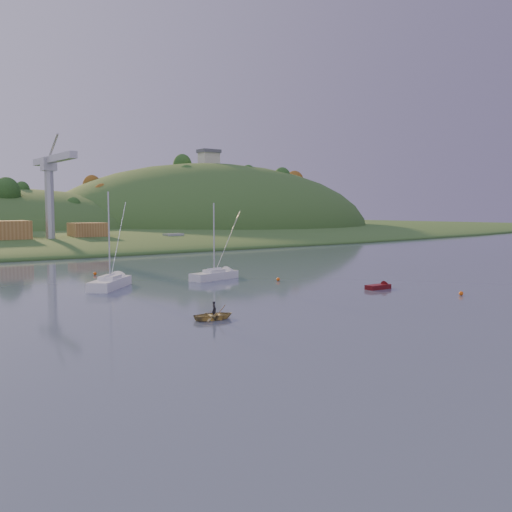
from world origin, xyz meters
TOP-DOWN VIEW (x-y plane):
  - ground at (0.00, 0.00)m, footprint 500.00×500.00m
  - hill_right at (95.00, 195.00)m, footprint 150.00×130.00m
  - hilltop_house at (95.00, 195.00)m, footprint 9.00×7.00m
  - wharf at (5.00, 122.00)m, footprint 42.00×16.00m
  - shed_west at (-8.00, 123.00)m, footprint 11.00×8.00m
  - shed_east at (13.00, 124.00)m, footprint 9.00×7.00m
  - dock_crane at (2.00, 118.39)m, footprint 3.20×28.00m
  - sailboat_near at (-13.46, 45.28)m, footprint 7.90×8.17m
  - sailboat_far at (1.92, 45.05)m, footprint 8.14×4.17m
  - canoe at (-13.96, 20.16)m, footprint 3.98×3.05m
  - paddler at (-13.96, 20.16)m, footprint 0.40×0.55m
  - red_tender at (13.86, 24.58)m, footprint 4.01×1.48m
  - work_vessel at (35.00, 118.00)m, footprint 13.04×5.92m
  - buoy_1 at (8.09, 38.25)m, footprint 0.50×0.50m
  - buoy_3 at (-9.65, 60.35)m, footprint 0.50×0.50m
  - buoy_4 at (16.67, 15.26)m, footprint 0.50×0.50m

SIDE VIEW (x-z plane):
  - ground at x=0.00m, z-range 0.00..0.00m
  - hill_right at x=95.00m, z-range -30.00..30.00m
  - buoy_1 at x=8.09m, z-range 0.00..0.50m
  - buoy_3 at x=-9.65m, z-range 0.00..0.50m
  - buoy_4 at x=16.67m, z-range 0.00..0.50m
  - red_tender at x=13.86m, z-range -0.39..0.96m
  - canoe at x=-13.96m, z-range 0.00..0.77m
  - paddler at x=-13.96m, z-range 0.00..1.41m
  - sailboat_far at x=1.92m, z-range -4.70..6.12m
  - sailboat_near at x=-13.46m, z-range -5.29..6.84m
  - work_vessel at x=35.00m, z-range -0.47..2.78m
  - wharf at x=5.00m, z-range 0.00..2.40m
  - shed_east at x=13.00m, z-range 2.40..6.40m
  - shed_west at x=-8.00m, z-range 2.40..7.20m
  - dock_crane at x=2.00m, z-range 7.02..27.32m
  - hilltop_house at x=95.00m, z-range 30.18..36.63m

